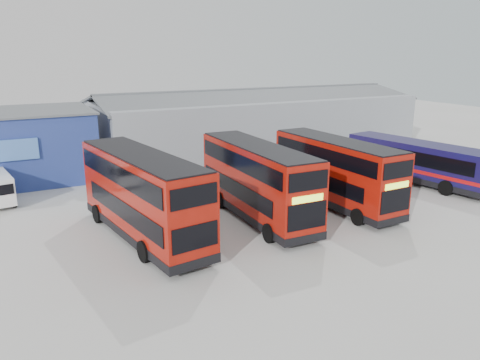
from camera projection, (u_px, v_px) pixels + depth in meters
ground_plane at (305, 226)px, 25.55m from camera, size 120.00×120.00×0.00m
office_block at (5, 146)px, 34.03m from camera, size 12.30×8.32×5.12m
maintenance_shed at (255, 122)px, 45.53m from camera, size 30.50×12.00×5.89m
double_decker_left at (143, 197)px, 23.40m from camera, size 3.91×10.67×4.42m
double_decker_centre at (257, 182)px, 26.34m from camera, size 2.76×10.15×4.27m
double_decker_right at (335, 173)px, 28.55m from camera, size 2.68×9.84×4.13m
single_decker_blue at (417, 163)px, 33.77m from camera, size 4.11×11.15×2.96m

